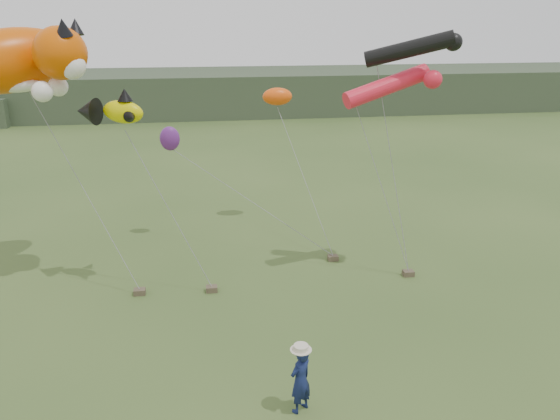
{
  "coord_description": "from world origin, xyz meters",
  "views": [
    {
      "loc": [
        -0.99,
        -12.51,
        9.24
      ],
      "look_at": [
        1.37,
        3.0,
        3.68
      ],
      "focal_mm": 35.0,
      "sensor_mm": 36.0,
      "label": 1
    }
  ],
  "objects": [
    {
      "name": "ground",
      "position": [
        0.0,
        0.0,
        0.0
      ],
      "size": [
        120.0,
        120.0,
        0.0
      ],
      "primitive_type": "plane",
      "color": "#385123",
      "rests_on": "ground"
    },
    {
      "name": "headland",
      "position": [
        -3.11,
        44.69,
        1.92
      ],
      "size": [
        90.0,
        13.0,
        4.0
      ],
      "color": "#2D3D28",
      "rests_on": "ground"
    },
    {
      "name": "festival_attendant",
      "position": [
        1.18,
        -1.57,
        0.89
      ],
      "size": [
        0.78,
        0.73,
        1.79
      ],
      "primitive_type": "imported",
      "rotation": [
        0.0,
        0.0,
        3.78
      ],
      "color": "#131D49",
      "rests_on": "ground"
    },
    {
      "name": "sandbag_anchors",
      "position": [
        -0.39,
        5.15,
        0.1
      ],
      "size": [
        15.63,
        3.91,
        0.21
      ],
      "color": "brown",
      "rests_on": "ground"
    },
    {
      "name": "cat_kite",
      "position": [
        -6.84,
        7.69,
        7.86
      ],
      "size": [
        6.22,
        4.5,
        2.79
      ],
      "color": "#D95101",
      "rests_on": "ground"
    },
    {
      "name": "fish_kite",
      "position": [
        -3.84,
        6.22,
        6.32
      ],
      "size": [
        2.5,
        1.64,
        1.21
      ],
      "color": "#DFD500",
      "rests_on": "ground"
    },
    {
      "name": "tube_kites",
      "position": [
        6.17,
        5.91,
        7.58
      ],
      "size": [
        3.99,
        1.67,
        2.61
      ],
      "color": "black",
      "rests_on": "ground"
    },
    {
      "name": "misc_kites",
      "position": [
        0.87,
        11.48,
        5.34
      ],
      "size": [
        5.89,
        2.18,
        2.36
      ],
      "color": "#FD530D",
      "rests_on": "ground"
    }
  ]
}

